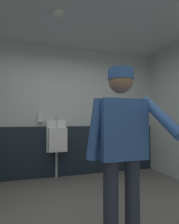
% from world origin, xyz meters
% --- Properties ---
extents(wall_back, '(4.86, 0.12, 2.68)m').
position_xyz_m(wall_back, '(0.00, 1.98, 1.34)').
color(wall_back, silver).
rests_on(wall_back, ground_plane).
extents(wainscot_band_back, '(4.26, 0.03, 1.02)m').
position_xyz_m(wainscot_band_back, '(0.00, 1.91, 0.51)').
color(wainscot_band_back, '#19232D').
rests_on(wainscot_band_back, ground_plane).
extents(downlight_far, '(0.14, 0.14, 0.03)m').
position_xyz_m(downlight_far, '(-0.22, 0.67, 2.66)').
color(downlight_far, white).
extents(urinal_solo, '(0.40, 0.34, 1.24)m').
position_xyz_m(urinal_solo, '(-0.10, 1.76, 0.78)').
color(urinal_solo, white).
rests_on(urinal_solo, ground_plane).
extents(person, '(0.66, 0.60, 1.64)m').
position_xyz_m(person, '(0.26, -0.29, 0.97)').
color(person, '#2D3342').
rests_on(person, ground_plane).
extents(soap_dispenser, '(0.10, 0.07, 0.18)m').
position_xyz_m(soap_dispenser, '(-0.42, 1.88, 1.20)').
color(soap_dispenser, silver).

